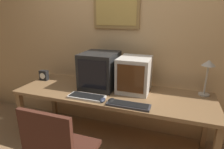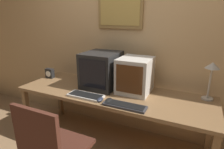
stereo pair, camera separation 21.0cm
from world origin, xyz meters
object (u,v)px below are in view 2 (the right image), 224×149
desk_clock (50,73)px  mouse_near_keyboard (109,100)px  monitor_right (135,75)px  keyboard_side (125,106)px  monitor_left (102,70)px  desk_lamp (212,72)px  keyboard_main (86,96)px  mouse_far_corner (100,100)px

desk_clock → mouse_near_keyboard: bearing=-17.3°
monitor_right → keyboard_side: 0.46m
keyboard_side → desk_clock: size_ratio=3.18×
monitor_left → desk_lamp: (1.19, 0.14, 0.09)m
keyboard_main → desk_clock: (-0.82, 0.33, 0.05)m
monitor_right → desk_lamp: 0.78m
keyboard_side → mouse_near_keyboard: bearing=171.2°
monitor_right → keyboard_side: monitor_right is taller
monitor_right → keyboard_side: size_ratio=0.94×
keyboard_main → desk_clock: 0.88m
keyboard_side → desk_clock: bearing=163.8°
monitor_left → desk_clock: size_ratio=3.39×
keyboard_main → desk_lamp: bearing=22.6°
monitor_left → mouse_near_keyboard: monitor_left is taller
monitor_left → desk_lamp: 1.21m
monitor_right → keyboard_main: (-0.43, -0.38, -0.19)m
keyboard_side → mouse_far_corner: 0.27m
keyboard_main → mouse_far_corner: (0.20, -0.03, 0.01)m
keyboard_side → desk_lamp: bearing=36.6°
keyboard_side → monitor_left: bearing=139.4°
monitor_left → keyboard_main: size_ratio=1.15×
mouse_near_keyboard → monitor_left: bearing=127.2°
mouse_near_keyboard → desk_lamp: 1.08m
monitor_right → keyboard_main: size_ratio=1.01×
mouse_near_keyboard → desk_lamp: (0.91, 0.51, 0.29)m
keyboard_main → mouse_near_keyboard: mouse_near_keyboard is taller
desk_lamp → mouse_far_corner: bearing=-151.9°
mouse_near_keyboard → mouse_far_corner: mouse_far_corner is taller
keyboard_main → keyboard_side: size_ratio=0.93×
desk_clock → desk_lamp: 2.04m
keyboard_side → keyboard_main: bearing=175.2°
monitor_left → mouse_near_keyboard: size_ratio=4.37×
mouse_far_corner → desk_lamp: 1.17m
keyboard_side → desk_lamp: size_ratio=1.06×
monitor_right → desk_clock: bearing=-178.1°
mouse_far_corner → mouse_near_keyboard: bearing=15.4°
desk_lamp → monitor_right: bearing=-170.8°
monitor_right → desk_clock: (-1.25, -0.04, -0.13)m
keyboard_main → mouse_near_keyboard: 0.29m
mouse_near_keyboard → desk_clock: desk_clock is taller
monitor_right → mouse_far_corner: bearing=-119.6°
desk_lamp → desk_clock: bearing=-175.3°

